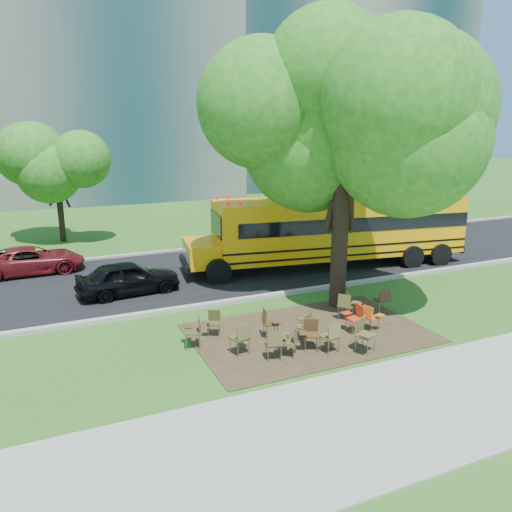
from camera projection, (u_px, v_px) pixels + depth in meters
name	position (u px, v px, depth m)	size (l,w,h in m)	color
ground	(273.00, 333.00, 15.18)	(160.00, 160.00, 0.00)	#2E5B1C
sidewalk	(374.00, 417.00, 10.75)	(60.00, 4.00, 0.04)	gray
dirt_patch	(309.00, 333.00, 15.13)	(7.00, 4.50, 0.03)	#382819
asphalt_road	(201.00, 273.00, 21.36)	(80.00, 8.00, 0.04)	black
kerb_near	(236.00, 300.00, 17.82)	(80.00, 0.25, 0.14)	gray
kerb_far	(176.00, 251.00, 24.98)	(80.00, 0.25, 0.14)	gray
building_right	(319.00, 67.00, 55.09)	(30.00, 16.00, 25.00)	gray
bg_tree_2	(56.00, 163.00, 26.30)	(4.80, 4.80, 6.62)	black
bg_tree_3	(292.00, 145.00, 29.45)	(5.60, 5.60, 7.84)	black
bg_tree_4	(409.00, 155.00, 31.89)	(5.00, 5.00, 6.85)	black
main_tree	(344.00, 128.00, 15.96)	(7.20, 7.20, 9.68)	black
school_bus	(338.00, 227.00, 22.13)	(12.72, 4.42, 3.05)	orange
chair_0	(242.00, 335.00, 13.59)	(0.64, 0.66, 0.95)	brown
chair_1	(275.00, 341.00, 13.27)	(0.68, 0.53, 0.89)	#4D4121
chair_2	(291.00, 338.00, 13.51)	(0.58, 0.74, 0.86)	#4E4622
chair_3	(310.00, 331.00, 13.94)	(0.72, 0.57, 0.88)	#462C19
chair_4	(332.00, 334.00, 13.71)	(0.61, 0.61, 0.92)	brown
chair_5	(363.00, 332.00, 13.76)	(0.66, 0.77, 0.97)	brown
chair_6	(356.00, 315.00, 15.07)	(0.53, 0.59, 0.91)	red
chair_7	(371.00, 315.00, 15.21)	(0.58, 0.56, 0.82)	#D25B16
chair_8	(194.00, 328.00, 14.06)	(0.57, 0.73, 0.94)	#443E1D
chair_9	(213.00, 320.00, 14.86)	(0.65, 0.51, 0.79)	#44411D
chair_10	(269.00, 321.00, 14.68)	(0.52, 0.67, 0.89)	#49301A
chair_11	(305.00, 324.00, 14.49)	(0.59, 0.75, 0.88)	#4D4121
chair_12	(352.00, 301.00, 16.32)	(0.61, 0.77, 0.89)	#52321D
chair_13	(383.00, 298.00, 16.63)	(0.63, 0.52, 0.89)	#3D2415
chair_14	(346.00, 304.00, 16.03)	(0.76, 0.61, 0.91)	#4F4922
black_car	(128.00, 278.00, 18.54)	(1.51, 3.76, 1.28)	black
bg_car_red	(32.00, 260.00, 21.18)	(1.96, 4.25, 1.18)	#590F13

